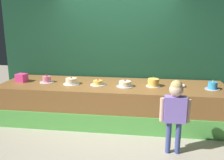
% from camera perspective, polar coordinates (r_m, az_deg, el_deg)
% --- Properties ---
extents(ground_plane, '(12.00, 12.00, 0.00)m').
position_cam_1_polar(ground_plane, '(4.54, -1.07, -12.19)').
color(ground_plane, '#ADA38E').
extents(stage_platform, '(4.39, 1.22, 0.75)m').
position_cam_1_polar(stage_platform, '(4.94, -0.01, -5.27)').
color(stage_platform, brown).
rests_on(stage_platform, ground_plane).
extents(curtain_backdrop, '(5.12, 0.08, 2.78)m').
position_cam_1_polar(curtain_backdrop, '(5.39, 1.03, 7.48)').
color(curtain_backdrop, '#19472D').
rests_on(curtain_backdrop, ground_plane).
extents(child_figure, '(0.44, 0.20, 1.15)m').
position_cam_1_polar(child_figure, '(3.75, 14.42, -6.08)').
color(child_figure, '#3F4C8C').
rests_on(child_figure, ground_plane).
extents(pink_box, '(0.23, 0.21, 0.16)m').
position_cam_1_polar(pink_box, '(5.36, -20.20, 0.50)').
color(pink_box, '#F03C8D').
rests_on(pink_box, stage_platform).
extents(donut, '(0.15, 0.15, 0.04)m').
position_cam_1_polar(donut, '(4.84, 15.83, -1.28)').
color(donut, beige).
rests_on(donut, stage_platform).
extents(cake_far_left, '(0.29, 0.29, 0.16)m').
position_cam_1_polar(cake_far_left, '(5.15, -14.86, 0.08)').
color(cake_far_left, silver).
rests_on(cake_far_left, stage_platform).
extents(cake_left, '(0.32, 0.32, 0.15)m').
position_cam_1_polar(cake_left, '(4.91, -9.40, -0.30)').
color(cake_left, white).
rests_on(cake_left, stage_platform).
extents(cake_center_left, '(0.30, 0.30, 0.12)m').
position_cam_1_polar(cake_center_left, '(4.79, -3.28, -0.70)').
color(cake_center_left, silver).
rests_on(cake_center_left, stage_platform).
extents(cake_center_right, '(0.33, 0.33, 0.14)m').
position_cam_1_polar(cake_center_right, '(4.67, 3.03, -0.94)').
color(cake_center_right, silver).
rests_on(cake_center_right, stage_platform).
extents(cake_right, '(0.28, 0.28, 0.20)m').
position_cam_1_polar(cake_right, '(4.75, 9.55, -0.61)').
color(cake_right, silver).
rests_on(cake_right, stage_platform).
extents(cake_far_right, '(0.27, 0.27, 0.19)m').
position_cam_1_polar(cake_far_right, '(4.84, 22.25, -1.29)').
color(cake_far_right, silver).
rests_on(cake_far_right, stage_platform).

